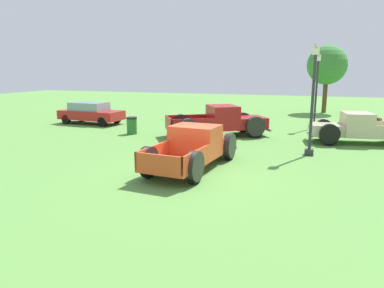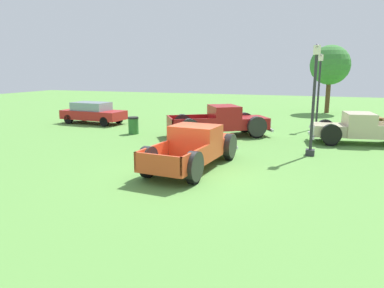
{
  "view_description": "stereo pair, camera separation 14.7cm",
  "coord_description": "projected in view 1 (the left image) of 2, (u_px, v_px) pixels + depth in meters",
  "views": [
    {
      "loc": [
        4.04,
        -11.26,
        3.54
      ],
      "look_at": [
        -0.06,
        0.73,
        0.9
      ],
      "focal_mm": 33.62,
      "sensor_mm": 36.0,
      "label": 1
    },
    {
      "loc": [
        4.18,
        -11.22,
        3.54
      ],
      "look_at": [
        -0.06,
        0.73,
        0.9
      ],
      "focal_mm": 33.62,
      "sensor_mm": 36.0,
      "label": 2
    }
  ],
  "objects": [
    {
      "name": "oak_tree_west",
      "position": [
        327.0,
        65.0,
        29.11
      ],
      "size": [
        3.17,
        3.17,
        5.47
      ],
      "color": "brown",
      "rests_on": "ground_plane"
    },
    {
      "name": "lamp_post_near",
      "position": [
        313.0,
        98.0,
        14.65
      ],
      "size": [
        0.36,
        0.36,
        4.54
      ],
      "color": "#2D2D33",
      "rests_on": "ground_plane"
    },
    {
      "name": "ground_plane",
      "position": [
        187.0,
        174.0,
        12.44
      ],
      "size": [
        80.0,
        80.0,
        0.0
      ],
      "primitive_type": "plane",
      "color": "#5B9342"
    },
    {
      "name": "trash_can",
      "position": [
        132.0,
        125.0,
        19.96
      ],
      "size": [
        0.59,
        0.59,
        0.95
      ],
      "color": "#2D6B2D",
      "rests_on": "ground_plane"
    },
    {
      "name": "sedan_distant_a",
      "position": [
        91.0,
        113.0,
        23.68
      ],
      "size": [
        4.33,
        2.01,
        1.41
      ],
      "color": "#B21E1E",
      "rests_on": "ground_plane"
    },
    {
      "name": "picnic_table",
      "position": [
        363.0,
        121.0,
        21.39
      ],
      "size": [
        1.99,
        1.71,
        0.78
      ],
      "color": "olive",
      "rests_on": "ground_plane"
    },
    {
      "name": "lamp_post_far",
      "position": [
        316.0,
        90.0,
        21.47
      ],
      "size": [
        0.36,
        0.36,
        4.45
      ],
      "color": "#2D2D33",
      "rests_on": "ground_plane"
    },
    {
      "name": "pickup_truck_behind_right",
      "position": [
        224.0,
        122.0,
        19.27
      ],
      "size": [
        5.58,
        4.47,
        1.65
      ],
      "color": "maroon",
      "rests_on": "ground_plane"
    },
    {
      "name": "pickup_truck_foreground",
      "position": [
        196.0,
        147.0,
        13.3
      ],
      "size": [
        2.38,
        5.18,
        1.54
      ],
      "color": "#D14723",
      "rests_on": "ground_plane"
    },
    {
      "name": "pickup_truck_behind_left",
      "position": [
        355.0,
        129.0,
        17.42
      ],
      "size": [
        5.11,
        2.52,
        1.5
      ],
      "color": "#C6B793",
      "rests_on": "ground_plane"
    }
  ]
}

